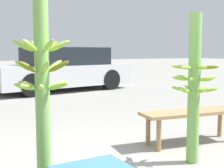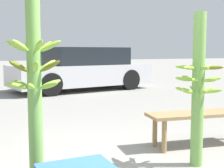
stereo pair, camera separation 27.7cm
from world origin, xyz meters
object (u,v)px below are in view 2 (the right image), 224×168
object	(u,v)px
market_bench	(201,117)
parked_car	(82,69)
banana_stalk_left	(35,93)
banana_stalk_center	(198,89)

from	to	relation	value
market_bench	parked_car	xyz separation A→B (m)	(0.58, 6.23, 0.28)
banana_stalk_left	market_bench	xyz separation A→B (m)	(2.24, 0.75, -0.53)
market_bench	parked_car	size ratio (longest dim) A/B	0.32
banana_stalk_left	parked_car	world-z (taller)	banana_stalk_left
banana_stalk_left	parked_car	xyz separation A→B (m)	(2.82, 6.99, -0.25)
banana_stalk_center	market_bench	bearing A→B (deg)	46.21
banana_stalk_left	parked_car	size ratio (longest dim) A/B	0.38
banana_stalk_left	banana_stalk_center	distance (m)	1.74
parked_car	banana_stalk_center	bearing A→B (deg)	162.46
market_bench	banana_stalk_center	bearing A→B (deg)	-124.86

